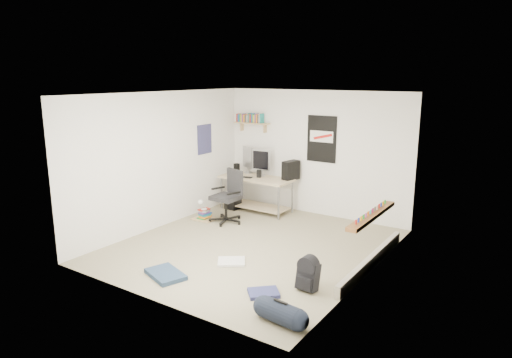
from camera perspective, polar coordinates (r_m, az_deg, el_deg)
The scene contains 26 objects.
floor at distance 7.69m, azimuth -0.54°, elevation -8.39°, with size 4.00×4.50×0.01m, color gray.
ceiling at distance 7.17m, azimuth -0.58°, elevation 10.64°, with size 4.00×4.50×0.01m, color white.
back_wall at distance 9.25m, azimuth 7.36°, elevation 3.22°, with size 4.00×0.01×2.50m, color silver.
left_wall at distance 8.60m, azimuth -11.67°, elevation 2.33°, with size 0.01×4.50×2.50m, color silver.
right_wall at distance 6.44m, azimuth 14.34°, elevation -1.32°, with size 0.01×4.50×2.50m, color silver.
desk at distance 9.51m, azimuth 0.04°, elevation -1.85°, with size 1.53×0.67×0.70m, color tan.
monitor_left at distance 9.82m, azimuth -0.99°, elevation 1.94°, with size 0.40×0.10×0.44m, color #A7A6AB.
monitor_right at distance 9.54m, azimuth 0.67°, elevation 1.59°, with size 0.40×0.10×0.44m, color #AAAAAF.
pc_tower at distance 9.27m, azimuth 4.38°, elevation 1.08°, with size 0.18×0.37×0.39m, color black.
keyboard at distance 9.46m, azimuth -1.77°, elevation 0.21°, with size 0.44×0.15×0.02m, color black.
speaker_left at distance 9.97m, azimuth -2.43°, elevation 1.38°, with size 0.10×0.10×0.20m, color black.
speaker_right at distance 9.42m, azimuth 0.38°, elevation 0.62°, with size 0.09×0.09×0.17m, color black.
office_chair at distance 8.77m, azimuth -3.79°, elevation -2.31°, with size 0.67×0.67×1.02m, color black.
wall_shelf at distance 9.80m, azimuth -0.51°, elevation 7.00°, with size 0.80×0.22×0.24m, color tan.
poster_back_wall at distance 9.11m, azimuth 8.19°, elevation 4.97°, with size 0.62×0.03×0.92m, color black.
poster_left_wall at distance 9.42m, azimuth -6.45°, elevation 4.96°, with size 0.02×0.42×0.60m, color navy.
window at distance 6.69m, azimuth 14.86°, elevation 0.94°, with size 0.10×1.50×1.26m, color brown.
baseboard_heater at distance 7.09m, azimuth 14.26°, elevation -9.88°, with size 0.08×2.50×0.18m, color #B7B2A8.
backpack at distance 6.18m, azimuth 6.52°, elevation -11.96°, with size 0.27×0.22×0.37m, color black.
duffel_bag at distance 5.44m, azimuth 3.08°, elevation -16.25°, with size 0.26×0.26×0.50m, color black.
tshirt at distance 7.04m, azimuth -3.10°, elevation -10.26°, with size 0.41×0.34×0.04m, color silver.
jeans_a at distance 6.71m, azimuth -11.24°, elevation -11.61°, with size 0.61×0.39×0.07m, color #233651.
jeans_b at distance 6.10m, azimuth 0.95°, elevation -14.04°, with size 0.39×0.29×0.05m, color navy.
book_stack at distance 9.06m, azimuth -6.51°, elevation -4.12°, with size 0.40×0.33×0.27m, color brown.
desk_lamp at distance 8.96m, azimuth -6.54°, elevation -2.76°, with size 0.12×0.19×0.19m, color silver.
subwoofer at distance 9.72m, azimuth -2.89°, elevation -2.91°, with size 0.27×0.27×0.30m, color black.
Camera 1 is at (4.04, -5.92, 2.79)m, focal length 32.00 mm.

